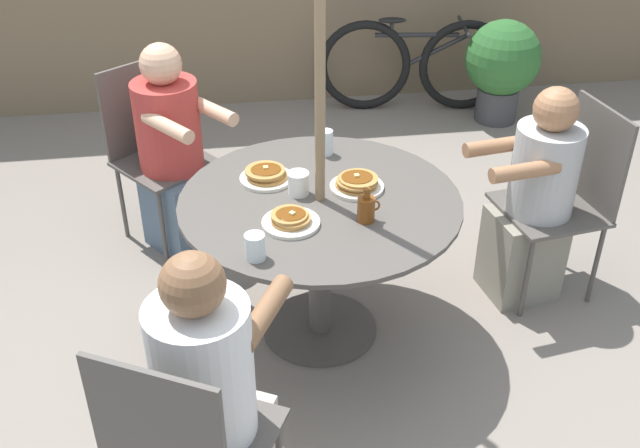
{
  "coord_description": "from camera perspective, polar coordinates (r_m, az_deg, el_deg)",
  "views": [
    {
      "loc": [
        -0.39,
        -2.67,
        2.32
      ],
      "look_at": [
        0.0,
        0.0,
        0.59
      ],
      "focal_mm": 42.0,
      "sensor_mm": 36.0,
      "label": 1
    }
  ],
  "objects": [
    {
      "name": "drinking_glass_a",
      "position": [
        3.47,
        0.44,
        6.23
      ],
      "size": [
        0.07,
        0.07,
        0.12
      ],
      "primitive_type": "cylinder",
      "color": "silver",
      "rests_on": "patio_table"
    },
    {
      "name": "umbrella_pole",
      "position": [
        2.99,
        0.0,
        7.17
      ],
      "size": [
        0.04,
        0.04,
        2.07
      ],
      "primitive_type": "cylinder",
      "color": "#846B4C",
      "rests_on": "ground"
    },
    {
      "name": "bicycle",
      "position": [
        5.65,
        7.26,
        11.97
      ],
      "size": [
        1.41,
        0.44,
        0.7
      ],
      "rotation": [
        0.0,
        0.0,
        -0.14
      ],
      "color": "black",
      "rests_on": "ground"
    },
    {
      "name": "diner_east",
      "position": [
        2.5,
        -8.31,
        -13.65
      ],
      "size": [
        0.5,
        0.57,
        1.14
      ],
      "rotation": [
        0.0,
        0.0,
        -0.49
      ],
      "color": "beige",
      "rests_on": "ground"
    },
    {
      "name": "pancake_plate_c",
      "position": [
        3.28,
        -4.11,
        3.72
      ],
      "size": [
        0.23,
        0.23,
        0.06
      ],
      "color": "silver",
      "rests_on": "patio_table"
    },
    {
      "name": "ground_plane",
      "position": [
        3.56,
        0.0,
        -8.0
      ],
      "size": [
        12.0,
        12.0,
        0.0
      ],
      "primitive_type": "plane",
      "color": "gray"
    },
    {
      "name": "patio_chair_north",
      "position": [
        4.08,
        -12.55,
        6.0
      ],
      "size": [
        0.62,
        0.62,
        0.95
      ],
      "rotation": [
        0.0,
        0.0,
        -2.49
      ],
      "color": "#514C47",
      "rests_on": "ground"
    },
    {
      "name": "diner_south",
      "position": [
        3.66,
        15.97,
        1.48
      ],
      "size": [
        0.53,
        0.37,
        1.08
      ],
      "rotation": [
        0.0,
        0.0,
        -4.56
      ],
      "color": "gray",
      "rests_on": "ground"
    },
    {
      "name": "pancake_plate_b",
      "position": [
        3.21,
        2.83,
        3.1
      ],
      "size": [
        0.23,
        0.23,
        0.07
      ],
      "color": "silver",
      "rests_on": "patio_table"
    },
    {
      "name": "diner_north",
      "position": [
        3.95,
        -11.0,
        4.92
      ],
      "size": [
        0.56,
        0.59,
        1.13
      ],
      "rotation": [
        0.0,
        0.0,
        -2.49
      ],
      "color": "slate",
      "rests_on": "ground"
    },
    {
      "name": "pancake_plate_a",
      "position": [
        2.96,
        -2.25,
        0.28
      ],
      "size": [
        0.23,
        0.23,
        0.06
      ],
      "color": "silver",
      "rests_on": "patio_table"
    },
    {
      "name": "potted_shrub",
      "position": [
        5.54,
        13.7,
        11.76
      ],
      "size": [
        0.53,
        0.53,
        0.74
      ],
      "color": "#3D3D3F",
      "rests_on": "ground"
    },
    {
      "name": "patio_chair_east",
      "position": [
        2.39,
        -10.35,
        -16.31
      ],
      "size": [
        0.6,
        0.6,
        0.95
      ],
      "rotation": [
        0.0,
        0.0,
        -0.49
      ],
      "color": "#514C47",
      "rests_on": "ground"
    },
    {
      "name": "drinking_glass_b",
      "position": [
        2.76,
        -4.98,
        -1.73
      ],
      "size": [
        0.08,
        0.08,
        0.1
      ],
      "primitive_type": "cylinder",
      "color": "silver",
      "rests_on": "patio_table"
    },
    {
      "name": "patio_table",
      "position": [
        3.22,
        0.0,
        -0.23
      ],
      "size": [
        1.2,
        1.2,
        0.72
      ],
      "color": "#4C4742",
      "rests_on": "ground"
    },
    {
      "name": "syrup_bottle",
      "position": [
        2.97,
        3.56,
        1.21
      ],
      "size": [
        0.09,
        0.07,
        0.15
      ],
      "color": "brown",
      "rests_on": "patio_table"
    },
    {
      "name": "coffee_cup",
      "position": [
        3.16,
        -1.66,
        3.12
      ],
      "size": [
        0.09,
        0.09,
        0.1
      ],
      "color": "white",
      "rests_on": "patio_table"
    },
    {
      "name": "patio_chair_south",
      "position": [
        3.74,
        18.44,
        2.4
      ],
      "size": [
        0.5,
        0.5,
        0.95
      ],
      "rotation": [
        0.0,
        0.0,
        -4.56
      ],
      "color": "#514C47",
      "rests_on": "ground"
    }
  ]
}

